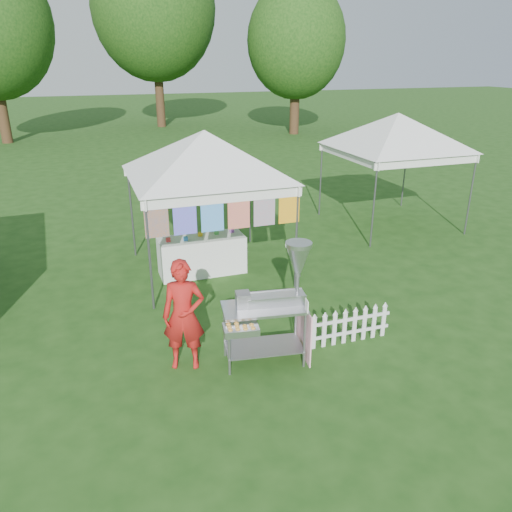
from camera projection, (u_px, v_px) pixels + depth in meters
name	position (u px, v px, depth m)	size (l,w,h in m)	color
ground	(265.00, 353.00, 7.85)	(120.00, 120.00, 0.00)	#1C4313
canopy_main	(204.00, 131.00, 9.80)	(4.24, 4.24, 3.45)	#59595E
canopy_right	(399.00, 113.00, 12.81)	(4.24, 4.24, 3.45)	#59595E
tree_mid	(154.00, 8.00, 30.65)	(7.60, 7.60, 11.52)	#372414
tree_right	(296.00, 41.00, 28.27)	(5.60, 5.60, 8.42)	#372414
donut_cart	(278.00, 295.00, 7.26)	(1.46, 0.90, 1.88)	gray
vendor	(184.00, 315.00, 7.23)	(0.62, 0.41, 1.70)	#AD1815
picket_fence	(349.00, 327.00, 8.04)	(1.44, 0.05, 0.56)	silver
display_table	(202.00, 255.00, 10.62)	(1.80, 0.70, 0.81)	white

